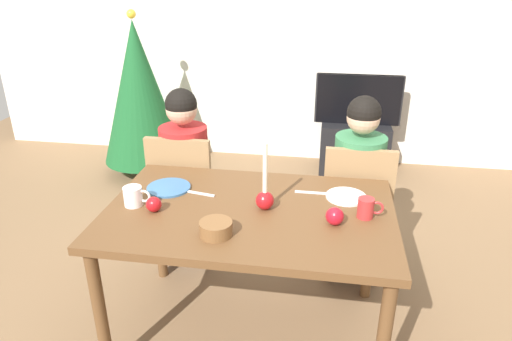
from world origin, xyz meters
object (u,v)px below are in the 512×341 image
at_px(chair_right, 355,203).
at_px(bowl_walnuts, 216,228).
at_px(mug_right, 367,208).
at_px(tv_stand, 354,147).
at_px(plate_right, 346,197).
at_px(plate_left, 169,188).
at_px(candle_centerpiece, 265,196).
at_px(mug_left, 134,196).
at_px(apple_near_candle, 335,216).
at_px(apple_by_left_plate, 154,204).
at_px(person_right_child, 356,192).
at_px(tv, 358,99).
at_px(person_left_child, 186,180).
at_px(chair_left, 185,191).
at_px(christmas_tree, 139,93).
at_px(dining_table, 250,224).

height_order(chair_right, bowl_walnuts, chair_right).
xyz_separation_m(mug_right, bowl_walnuts, (-0.66, -0.26, -0.02)).
xyz_separation_m(tv_stand, plate_right, (-0.15, -2.10, 0.52)).
bearing_deg(plate_right, plate_left, -177.20).
distance_m(candle_centerpiece, mug_left, 0.65).
relative_size(plate_right, apple_near_candle, 2.46).
bearing_deg(apple_by_left_plate, person_right_child, 36.14).
bearing_deg(mug_left, apple_near_candle, -1.70).
height_order(tv, apple_by_left_plate, tv).
xyz_separation_m(tv_stand, candle_centerpiece, (-0.55, -2.28, 0.58)).
bearing_deg(person_left_child, tv, 55.42).
distance_m(plate_left, apple_near_candle, 0.90).
height_order(tv, plate_left, tv).
relative_size(mug_left, apple_by_left_plate, 1.82).
height_order(chair_left, christmas_tree, christmas_tree).
bearing_deg(person_right_child, dining_table, -130.62).
bearing_deg(tv, apple_by_left_plate, -114.07).
xyz_separation_m(person_right_child, tv, (0.07, 1.66, 0.14)).
distance_m(chair_left, tv, 2.05).
distance_m(candle_centerpiece, mug_right, 0.48).
relative_size(candle_centerpiece, mug_left, 2.49).
relative_size(person_right_child, tv_stand, 1.83).
relative_size(chair_right, plate_left, 3.89).
xyz_separation_m(mug_right, apple_near_candle, (-0.15, -0.09, -0.01)).
bearing_deg(plate_right, mug_left, -166.51).
distance_m(plate_left, bowl_walnuts, 0.54).
bearing_deg(mug_right, person_right_child, 90.46).
bearing_deg(candle_centerpiece, plate_right, 24.85).
relative_size(chair_right, plate_right, 4.37).
relative_size(chair_left, apple_by_left_plate, 11.99).
bearing_deg(chair_right, chair_left, 180.00).
height_order(plate_left, plate_right, same).
height_order(chair_left, person_left_child, person_left_child).
xyz_separation_m(plate_left, bowl_walnuts, (0.36, -0.41, 0.03)).
bearing_deg(tv_stand, plate_right, -94.13).
bearing_deg(tv, mug_right, -91.59).
height_order(person_left_child, candle_centerpiece, person_left_child).
distance_m(dining_table, mug_left, 0.59).
bearing_deg(christmas_tree, plate_right, -43.74).
bearing_deg(mug_left, mug_right, 3.02).
bearing_deg(mug_right, chair_left, 151.23).
xyz_separation_m(dining_table, apple_near_candle, (0.41, -0.07, 0.13)).
bearing_deg(person_right_child, apple_by_left_plate, -143.86).
relative_size(christmas_tree, mug_right, 12.33).
xyz_separation_m(tv, apple_by_left_plate, (-1.07, -2.39, 0.08)).
xyz_separation_m(person_right_child, apple_near_candle, (-0.14, -0.71, 0.22)).
bearing_deg(chair_left, mug_right, -28.77).
bearing_deg(bowl_walnuts, chair_left, 116.22).
bearing_deg(plate_right, tv_stand, 85.87).
height_order(person_left_child, apple_near_candle, person_left_child).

